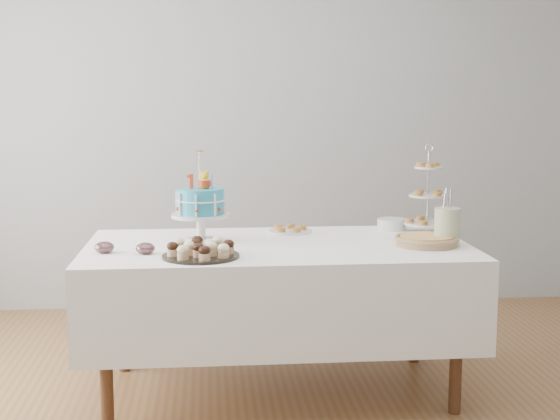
{
  "coord_description": "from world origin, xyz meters",
  "views": [
    {
      "loc": [
        -0.35,
        -3.54,
        1.5
      ],
      "look_at": [
        0.01,
        0.3,
        0.94
      ],
      "focal_mm": 50.0,
      "sensor_mm": 36.0,
      "label": 1
    }
  ],
  "objects": [
    {
      "name": "cupcake_tray",
      "position": [
        -0.38,
        0.01,
        0.81
      ],
      "size": [
        0.36,
        0.36,
        0.08
      ],
      "color": "black",
      "rests_on": "table"
    },
    {
      "name": "utensil_pitcher",
      "position": [
        0.84,
        0.19,
        0.87
      ],
      "size": [
        0.13,
        0.13,
        0.29
      ],
      "rotation": [
        0.0,
        0.0,
        -0.3
      ],
      "color": "beige",
      "rests_on": "table"
    },
    {
      "name": "tiered_stand",
      "position": [
        0.84,
        0.55,
        0.97
      ],
      "size": [
        0.25,
        0.25,
        0.49
      ],
      "color": "silver",
      "rests_on": "table"
    },
    {
      "name": "pastry_plate",
      "position": [
        0.1,
        0.64,
        0.79
      ],
      "size": [
        0.24,
        0.24,
        0.04
      ],
      "color": "silver",
      "rests_on": "table"
    },
    {
      "name": "table",
      "position": [
        0.0,
        0.3,
        0.54
      ],
      "size": [
        1.92,
        1.02,
        0.77
      ],
      "color": "white",
      "rests_on": "floor"
    },
    {
      "name": "pie",
      "position": [
        0.74,
        0.19,
        0.8
      ],
      "size": [
        0.32,
        0.32,
        0.05
      ],
      "color": "#A18557",
      "rests_on": "table"
    },
    {
      "name": "birthday_cake",
      "position": [
        -0.38,
        0.42,
        0.9
      ],
      "size": [
        0.3,
        0.3,
        0.46
      ],
      "rotation": [
        0.0,
        0.0,
        -0.17
      ],
      "color": "silver",
      "rests_on": "table"
    },
    {
      "name": "jam_bowl_a",
      "position": [
        -0.64,
        0.11,
        0.8
      ],
      "size": [
        0.09,
        0.09,
        0.06
      ],
      "color": "silver",
      "rests_on": "table"
    },
    {
      "name": "walls",
      "position": [
        0.0,
        0.0,
        1.35
      ],
      "size": [
        5.04,
        4.04,
        2.7
      ],
      "color": "#949698",
      "rests_on": "floor"
    },
    {
      "name": "jam_bowl_b",
      "position": [
        -0.84,
        0.15,
        0.8
      ],
      "size": [
        0.09,
        0.09,
        0.06
      ],
      "color": "silver",
      "rests_on": "table"
    },
    {
      "name": "plate_stack",
      "position": [
        0.67,
        0.67,
        0.8
      ],
      "size": [
        0.16,
        0.16,
        0.06
      ],
      "color": "silver",
      "rests_on": "table"
    },
    {
      "name": "floor",
      "position": [
        0.0,
        0.0,
        0.0
      ],
      "size": [
        5.0,
        5.0,
        0.0
      ],
      "primitive_type": "plane",
      "color": "brown",
      "rests_on": "ground"
    }
  ]
}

